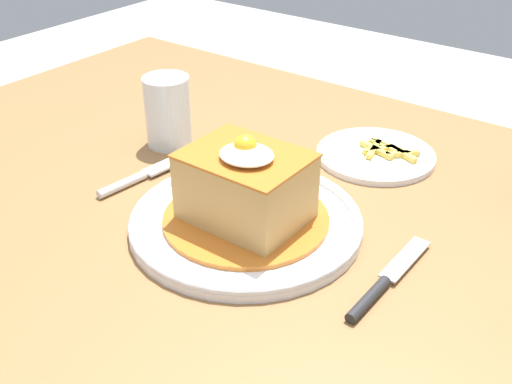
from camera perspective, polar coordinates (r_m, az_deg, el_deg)
name	(u,v)px	position (r m, az deg, el deg)	size (l,w,h in m)	color
dining_table	(246,268)	(0.87, -0.95, -6.90)	(1.20, 0.85, 0.73)	olive
main_plate	(246,221)	(0.75, -0.91, -2.65)	(0.28, 0.28, 0.02)	white
sandwich_meal	(246,190)	(0.73, -0.94, 0.17)	(0.20, 0.20, 0.11)	#C66B23
fork	(135,179)	(0.86, -10.91, 1.18)	(0.03, 0.14, 0.01)	silver
knife	(379,287)	(0.67, 11.12, -8.45)	(0.02, 0.17, 0.01)	#262628
drinking_glass	(168,116)	(0.94, -7.96, 6.84)	(0.07, 0.07, 0.10)	#3F2314
side_plate_fries	(376,155)	(0.93, 10.86, 3.35)	(0.17, 0.17, 0.02)	white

